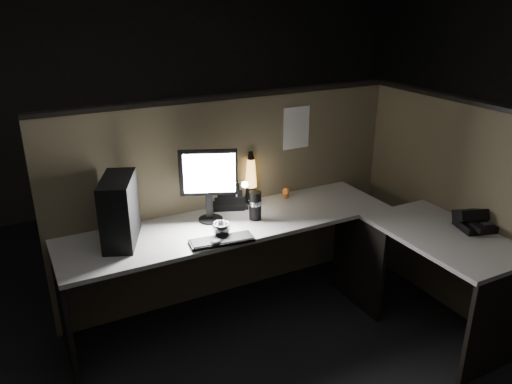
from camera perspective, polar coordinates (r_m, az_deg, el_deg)
name	(u,v)px	position (r m, az deg, el deg)	size (l,w,h in m)	color
floor	(294,355)	(3.39, 4.34, -18.10)	(6.00, 6.00, 0.00)	black
room_shell	(302,106)	(2.67, 5.33, 9.74)	(6.00, 6.00, 6.00)	silver
partition_back	(231,199)	(3.71, -2.86, -0.83)	(2.66, 0.06, 1.50)	brown
partition_right	(447,206)	(3.85, 20.97, -1.46)	(0.06, 1.66, 1.50)	brown
desk	(299,253)	(3.33, 4.98, -6.94)	(2.60, 1.60, 0.73)	#AAA7A1
pc_tower	(120,210)	(3.16, -15.33, -2.05)	(0.18, 0.40, 0.42)	black
monitor	(209,178)	(3.33, -5.44, 1.55)	(0.37, 0.19, 0.50)	black
keyboard	(222,241)	(3.13, -3.94, -5.57)	(0.40, 0.13, 0.02)	black
mouse	(217,243)	(3.09, -4.53, -5.78)	(0.09, 0.07, 0.04)	black
clip_lamp	(241,192)	(3.52, -1.76, 0.04)	(0.05, 0.19, 0.24)	silver
organizer	(228,201)	(3.64, -3.25, -1.02)	(0.28, 0.26, 0.17)	black
lava_lamp	(251,181)	(3.66, -0.58, 1.23)	(0.10, 0.10, 0.39)	black
travel_mug	(255,206)	(3.40, -0.10, -1.56)	(0.09, 0.09, 0.20)	black
steel_mug	(221,230)	(3.19, -4.01, -4.31)	(0.11, 0.11, 0.09)	silver
figurine	(286,191)	(3.78, 3.46, 0.07)	(0.06, 0.06, 0.06)	orange
pinned_paper	(296,128)	(3.77, 4.64, 7.31)	(0.22, 0.00, 0.32)	white
desk_phone	(475,221)	(3.59, 23.74, -3.01)	(0.28, 0.28, 0.14)	black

